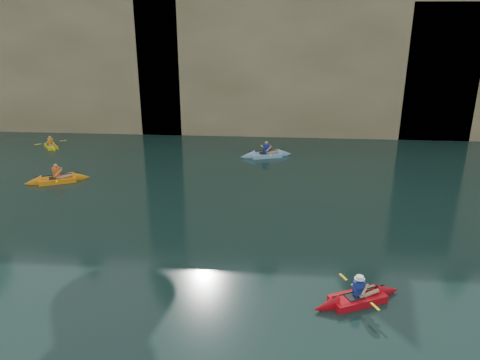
{
  "coord_description": "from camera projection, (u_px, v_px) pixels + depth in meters",
  "views": [
    {
      "loc": [
        0.08,
        -12.37,
        9.08
      ],
      "look_at": [
        -1.21,
        3.99,
        3.0
      ],
      "focal_mm": 35.0,
      "sensor_mm": 36.0,
      "label": 1
    }
  ],
  "objects": [
    {
      "name": "sea_cave_west",
      "position": [
        41.0,
        105.0,
        35.87
      ],
      "size": [
        4.5,
        1.0,
        4.0
      ],
      "primitive_type": "cube",
      "color": "black",
      "rests_on": "ground"
    },
    {
      "name": "kayaker_yellow",
      "position": [
        51.0,
        146.0,
        32.11
      ],
      "size": [
        2.05,
        2.38,
        1.03
      ],
      "rotation": [
        0.0,
        0.0,
        -0.91
      ],
      "color": "yellow",
      "rests_on": "ground"
    },
    {
      "name": "cliff_slab_west",
      "position": [
        13.0,
        60.0,
        35.49
      ],
      "size": [
        26.0,
        2.4,
        10.56
      ],
      "primitive_type": "cube",
      "color": "tan",
      "rests_on": "ground"
    },
    {
      "name": "kayaker_orange",
      "position": [
        58.0,
        179.0,
        25.76
      ],
      "size": [
        3.47,
        2.38,
        1.32
      ],
      "rotation": [
        0.0,
        0.0,
        0.42
      ],
      "color": "orange",
      "rests_on": "ground"
    },
    {
      "name": "sea_cave_center",
      "position": [
        222.0,
        114.0,
        34.98
      ],
      "size": [
        3.5,
        1.0,
        3.2
      ],
      "primitive_type": "cube",
      "color": "black",
      "rests_on": "ground"
    },
    {
      "name": "sea_cave_east",
      "position": [
        414.0,
        108.0,
        33.72
      ],
      "size": [
        5.0,
        1.0,
        4.5
      ],
      "primitive_type": "cube",
      "color": "black",
      "rests_on": "ground"
    },
    {
      "name": "main_kayaker",
      "position": [
        358.0,
        298.0,
        15.27
      ],
      "size": [
        3.26,
        2.06,
        1.21
      ],
      "rotation": [
        0.0,
        0.0,
        0.44
      ],
      "color": "red",
      "rests_on": "ground"
    },
    {
      "name": "ground",
      "position": [
        268.0,
        314.0,
        14.72
      ],
      "size": [
        160.0,
        160.0,
        0.0
      ],
      "primitive_type": "plane",
      "color": "black",
      "rests_on": "ground"
    },
    {
      "name": "cliff",
      "position": [
        277.0,
        45.0,
        40.68
      ],
      "size": [
        70.0,
        16.0,
        12.0
      ],
      "primitive_type": "cube",
      "color": "tan",
      "rests_on": "ground"
    },
    {
      "name": "cliff_slab_center",
      "position": [
        305.0,
        57.0,
        33.72
      ],
      "size": [
        24.0,
        2.4,
        11.4
      ],
      "primitive_type": "cube",
      "color": "tan",
      "rests_on": "ground"
    },
    {
      "name": "kayaker_ltblue_mid",
      "position": [
        266.0,
        155.0,
        30.11
      ],
      "size": [
        3.48,
        2.46,
        1.3
      ],
      "rotation": [
        0.0,
        0.0,
        0.29
      ],
      "color": "#80B6D6",
      "rests_on": "ground"
    }
  ]
}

